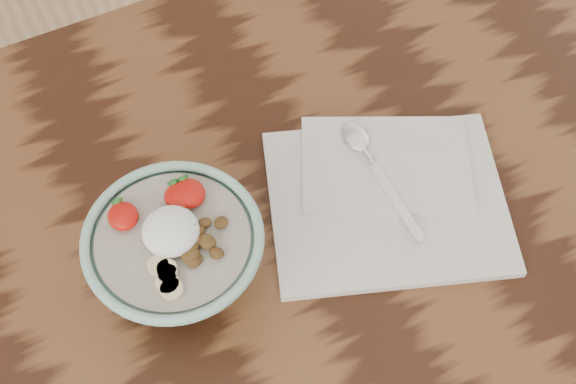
# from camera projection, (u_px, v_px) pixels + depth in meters

# --- Properties ---
(table) EXTENTS (1.60, 0.90, 0.75)m
(table) POSITION_uv_depth(u_px,v_px,m) (315.00, 262.00, 1.05)
(table) COLOR black
(table) RESTS_ON ground
(breakfast_bowl) EXTENTS (0.20, 0.20, 0.13)m
(breakfast_bowl) POSITION_uv_depth(u_px,v_px,m) (177.00, 255.00, 0.88)
(breakfast_bowl) COLOR #8ABAA7
(breakfast_bowl) RESTS_ON table
(napkin) EXTENTS (0.35, 0.31, 0.02)m
(napkin) POSITION_uv_depth(u_px,v_px,m) (387.00, 194.00, 0.99)
(napkin) COLOR silver
(napkin) RESTS_ON table
(spoon) EXTENTS (0.03, 0.19, 0.01)m
(spoon) POSITION_uv_depth(u_px,v_px,m) (365.00, 152.00, 1.00)
(spoon) COLOR silver
(spoon) RESTS_ON napkin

